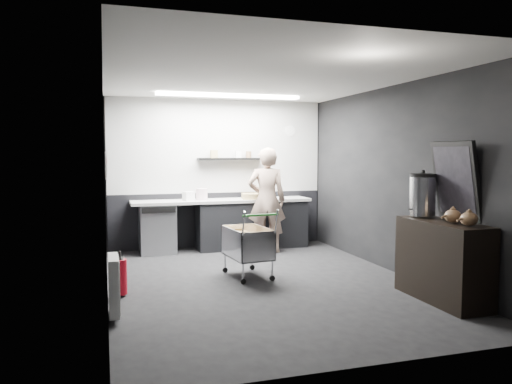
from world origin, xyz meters
name	(u,v)px	position (x,y,z in m)	size (l,w,h in m)	color
floor	(264,282)	(0.00, 0.00, 0.00)	(5.50, 5.50, 0.00)	black
ceiling	(264,78)	(0.00, 0.00, 2.70)	(5.50, 5.50, 0.00)	silver
wall_back	(218,174)	(0.00, 2.75, 1.35)	(5.50, 5.50, 0.00)	black
wall_front	(370,201)	(0.00, -2.75, 1.35)	(5.50, 5.50, 0.00)	black
wall_left	(105,185)	(-2.00, 0.00, 1.35)	(5.50, 5.50, 0.00)	black
wall_right	(396,179)	(2.00, 0.00, 1.35)	(5.50, 5.50, 0.00)	black
kitchen_wall_panel	(218,146)	(0.00, 2.73, 1.85)	(3.95, 0.02, 1.70)	#B5B4B0
dado_panel	(219,219)	(0.00, 2.73, 0.50)	(3.95, 0.02, 1.00)	black
floating_shelf	(230,159)	(0.20, 2.62, 1.62)	(1.20, 0.22, 0.04)	black
wall_clock	(290,131)	(1.40, 2.72, 2.15)	(0.20, 0.20, 0.03)	white
poster	(106,165)	(-1.98, 1.30, 1.55)	(0.02, 0.30, 0.40)	white
poster_red_band	(106,160)	(-1.98, 1.30, 1.62)	(0.01, 0.22, 0.10)	red
radiator	(114,285)	(-1.94, -0.90, 0.35)	(0.10, 0.50, 0.60)	white
ceiling_strip	(229,96)	(0.00, 1.85, 2.67)	(2.40, 0.20, 0.04)	white
prep_counter	(230,224)	(0.14, 2.42, 0.46)	(3.20, 0.61, 0.90)	black
person	(267,200)	(0.69, 1.97, 0.91)	(0.66, 0.44, 1.82)	beige
shopping_cart	(248,245)	(-0.12, 0.37, 0.44)	(0.59, 0.90, 0.93)	silver
sideboard	(442,250)	(1.76, -1.36, 0.59)	(0.53, 1.25, 1.87)	black
fire_extinguisher	(120,275)	(-1.85, -0.11, 0.25)	(0.16, 0.16, 0.52)	#B70C1B
cardboard_box	(256,196)	(0.62, 2.37, 0.95)	(0.49, 0.38, 0.10)	#9F8955
pink_tub	(202,194)	(-0.37, 2.42, 1.00)	(0.20, 0.20, 0.20)	silver
white_container	(189,196)	(-0.61, 2.37, 0.98)	(0.18, 0.14, 0.16)	white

